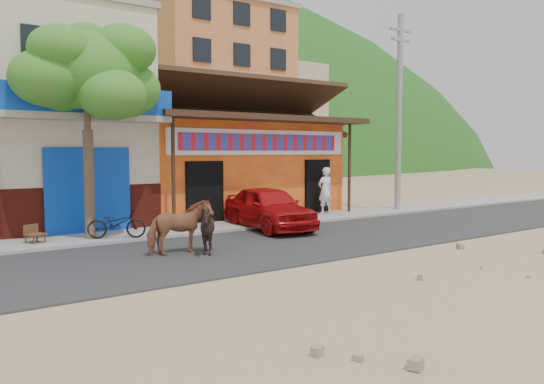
{
  "coord_description": "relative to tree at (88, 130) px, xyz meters",
  "views": [
    {
      "loc": [
        -8.93,
        -8.99,
        2.55
      ],
      "look_at": [
        -0.4,
        3.0,
        1.4
      ],
      "focal_mm": 35.0,
      "sensor_mm": 36.0,
      "label": 1
    }
  ],
  "objects": [
    {
      "name": "utility_pole",
      "position": [
        12.8,
        0.2,
        1.0
      ],
      "size": [
        0.24,
        0.24,
        8.0
      ],
      "primitive_type": "cylinder",
      "color": "gray",
      "rests_on": "sidewalk"
    },
    {
      "name": "cow_dark",
      "position": [
        1.77,
        -3.51,
        -2.5
      ],
      "size": [
        1.29,
        1.22,
        1.17
      ],
      "primitive_type": "imported",
      "rotation": [
        0.0,
        0.0,
        -1.27
      ],
      "color": "black",
      "rests_on": "road"
    },
    {
      "name": "tree",
      "position": [
        0.0,
        0.0,
        0.0
      ],
      "size": [
        3.0,
        3.0,
        6.0
      ],
      "primitive_type": null,
      "color": "#2D721E",
      "rests_on": "sidewalk"
    },
    {
      "name": "red_car",
      "position": [
        5.36,
        -1.0,
        -2.39
      ],
      "size": [
        2.11,
        4.23,
        1.39
      ],
      "primitive_type": "imported",
      "rotation": [
        0.0,
        0.0,
        -0.12
      ],
      "color": "#AD0C0E",
      "rests_on": "road"
    },
    {
      "name": "apartment_front",
      "position": [
        13.6,
        18.2,
        2.88
      ],
      "size": [
        9.0,
        9.0,
        12.0
      ],
      "primitive_type": "cube",
      "color": "#CC723F",
      "rests_on": "ground"
    },
    {
      "name": "cafe_building",
      "position": [
        -0.9,
        4.2,
        0.38
      ],
      "size": [
        7.0,
        6.0,
        7.0
      ],
      "primitive_type": "cube",
      "color": "beige",
      "rests_on": "ground"
    },
    {
      "name": "sidewalk",
      "position": [
        4.6,
        0.2,
        -3.06
      ],
      "size": [
        60.0,
        2.0,
        0.12
      ],
      "primitive_type": "cube",
      "color": "gray",
      "rests_on": "ground"
    },
    {
      "name": "pedestrian",
      "position": [
        9.1,
        0.56,
        -2.1
      ],
      "size": [
        0.66,
        0.44,
        1.79
      ],
      "primitive_type": "imported",
      "rotation": [
        0.0,
        0.0,
        3.12
      ],
      "color": "white",
      "rests_on": "sidewalk"
    },
    {
      "name": "cow_tan",
      "position": [
        1.23,
        -3.1,
        -2.42
      ],
      "size": [
        1.57,
        0.75,
        1.31
      ],
      "primitive_type": "imported",
      "rotation": [
        0.0,
        0.0,
        1.6
      ],
      "color": "#9B5D3E",
      "rests_on": "road"
    },
    {
      "name": "ground",
      "position": [
        4.6,
        -5.8,
        -3.12
      ],
      "size": [
        120.0,
        120.0,
        0.0
      ],
      "primitive_type": "plane",
      "color": "#9E825B",
      "rests_on": "ground"
    },
    {
      "name": "scooter",
      "position": [
        0.6,
        -0.42,
        -2.59
      ],
      "size": [
        1.66,
        1.2,
        0.83
      ],
      "primitive_type": "imported",
      "rotation": [
        0.0,
        0.0,
        1.11
      ],
      "color": "black",
      "rests_on": "sidewalk"
    },
    {
      "name": "cafe_chair_right",
      "position": [
        -1.4,
        0.12,
        -2.55
      ],
      "size": [
        0.56,
        0.56,
        0.9
      ],
      "primitive_type": null,
      "rotation": [
        0.0,
        0.0,
        0.44
      ],
      "color": "#51321B",
      "rests_on": "sidewalk"
    },
    {
      "name": "road",
      "position": [
        4.6,
        -3.3,
        -3.1
      ],
      "size": [
        60.0,
        5.0,
        0.04
      ],
      "primitive_type": "cube",
      "color": "#28282B",
      "rests_on": "ground"
    },
    {
      "name": "dance_club",
      "position": [
        6.6,
        4.2,
        -1.32
      ],
      "size": [
        8.0,
        6.0,
        3.6
      ],
      "primitive_type": "cube",
      "color": "orange",
      "rests_on": "ground"
    },
    {
      "name": "apartment_rear",
      "position": [
        22.6,
        24.2,
        1.88
      ],
      "size": [
        8.0,
        8.0,
        10.0
      ],
      "primitive_type": "cube",
      "color": "tan",
      "rests_on": "ground"
    }
  ]
}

